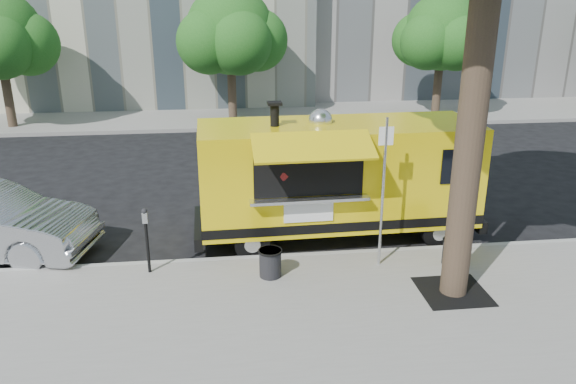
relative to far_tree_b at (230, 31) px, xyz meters
name	(u,v)px	position (x,y,z in m)	size (l,w,h in m)	color
ground	(293,242)	(1.00, -12.70, -3.83)	(120.00, 120.00, 0.00)	black
sidewalk	(325,343)	(1.00, -16.70, -3.76)	(60.00, 6.00, 0.15)	gray
curb	(298,258)	(1.00, -13.63, -3.76)	(60.00, 0.14, 0.16)	#999993
far_sidewalk	(255,116)	(1.00, 0.80, -3.76)	(60.00, 5.00, 0.15)	gray
tree_well	(453,291)	(3.60, -15.50, -3.68)	(1.20, 1.20, 0.02)	black
far_tree_b	(230,31)	(0.00, 0.00, 0.00)	(3.60, 3.60, 5.50)	#33261C
far_tree_c	(442,32)	(9.00, -0.30, -0.12)	(3.24, 3.24, 5.21)	#33261C
sign_post	(383,184)	(2.55, -14.25, -1.98)	(0.28, 0.06, 3.00)	silver
parking_meter	(146,233)	(-2.00, -14.05, -2.85)	(0.11, 0.11, 1.33)	black
food_truck	(336,176)	(1.99, -12.53, -2.36)	(6.44, 3.06, 3.14)	yellow
trash_bin_left	(270,262)	(0.34, -14.49, -3.39)	(0.46, 0.46, 0.55)	black
trash_bin_right	(453,251)	(4.02, -14.41, -3.40)	(0.44, 0.44, 0.53)	black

